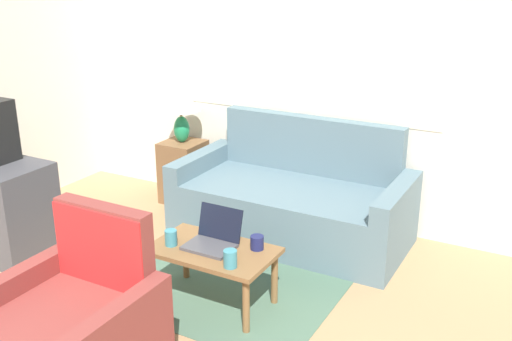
% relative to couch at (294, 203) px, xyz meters
% --- Properties ---
extents(wall_back, '(5.85, 0.06, 2.60)m').
position_rel_couch_xyz_m(wall_back, '(-0.06, 0.46, 1.03)').
color(wall_back, silver).
rests_on(wall_back, ground_plane).
extents(rug, '(1.44, 1.94, 0.01)m').
position_rel_couch_xyz_m(rug, '(-0.02, -0.63, -0.27)').
color(rug, '#476651').
rests_on(rug, ground_plane).
extents(couch, '(1.84, 0.88, 0.92)m').
position_rel_couch_xyz_m(couch, '(0.00, 0.00, 0.00)').
color(couch, slate).
rests_on(couch, ground_plane).
extents(armchair, '(0.80, 0.76, 0.91)m').
position_rel_couch_xyz_m(armchair, '(-0.25, -2.18, 0.00)').
color(armchair, brown).
rests_on(armchair, ground_plane).
extents(side_table, '(0.35, 0.35, 0.57)m').
position_rel_couch_xyz_m(side_table, '(-1.21, 0.17, 0.01)').
color(side_table, brown).
rests_on(side_table, ground_plane).
extents(table_lamp, '(0.36, 0.36, 0.48)m').
position_rel_couch_xyz_m(table_lamp, '(-1.21, 0.17, 0.64)').
color(table_lamp, '#1E8451').
rests_on(table_lamp, side_table).
extents(coffee_table, '(0.80, 0.47, 0.39)m').
position_rel_couch_xyz_m(coffee_table, '(-0.02, -1.20, 0.06)').
color(coffee_table, brown).
rests_on(coffee_table, ground_plane).
extents(laptop, '(0.31, 0.28, 0.23)m').
position_rel_couch_xyz_m(laptop, '(-0.04, -1.15, 0.17)').
color(laptop, '#47474C').
rests_on(laptop, coffee_table).
extents(cup_navy, '(0.08, 0.08, 0.10)m').
position_rel_couch_xyz_m(cup_navy, '(-0.28, -1.28, 0.17)').
color(cup_navy, teal).
rests_on(cup_navy, coffee_table).
extents(cup_yellow, '(0.08, 0.08, 0.11)m').
position_rel_couch_xyz_m(cup_yellow, '(0.21, -1.35, 0.17)').
color(cup_yellow, teal).
rests_on(cup_yellow, coffee_table).
extents(cup_white, '(0.09, 0.09, 0.09)m').
position_rel_couch_xyz_m(cup_white, '(0.24, -1.07, 0.16)').
color(cup_white, '#191E4C').
rests_on(cup_white, coffee_table).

